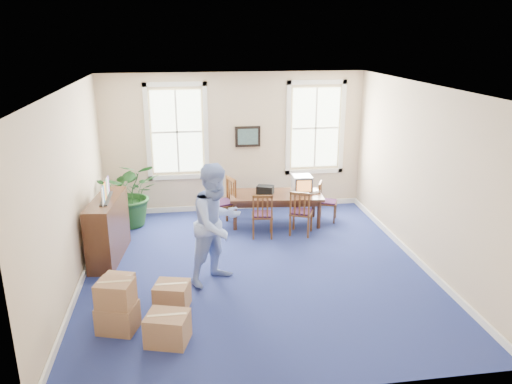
{
  "coord_description": "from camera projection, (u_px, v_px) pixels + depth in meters",
  "views": [
    {
      "loc": [
        -1.19,
        -7.97,
        4.04
      ],
      "look_at": [
        0.1,
        0.6,
        1.25
      ],
      "focal_mm": 35.0,
      "sensor_mm": 36.0,
      "label": 1
    }
  ],
  "objects": [
    {
      "name": "equipment_bag",
      "position": [
        265.0,
        190.0,
        10.83
      ],
      "size": [
        0.41,
        0.35,
        0.18
      ],
      "primitive_type": "cube",
      "rotation": [
        0.0,
        0.0,
        -0.4
      ],
      "color": "black",
      "rests_on": "conference_table"
    },
    {
      "name": "window_left",
      "position": [
        177.0,
        132.0,
        11.18
      ],
      "size": [
        1.4,
        0.12,
        2.2
      ],
      "primitive_type": null,
      "color": "white",
      "rests_on": "ground"
    },
    {
      "name": "crt_tv",
      "position": [
        302.0,
        184.0,
        10.91
      ],
      "size": [
        0.42,
        0.45,
        0.37
      ],
      "primitive_type": null,
      "rotation": [
        0.0,
        0.0,
        -0.02
      ],
      "color": "#B7B7BC",
      "rests_on": "conference_table"
    },
    {
      "name": "chair_near_left",
      "position": [
        262.0,
        214.0,
        10.21
      ],
      "size": [
        0.48,
        0.48,
        0.95
      ],
      "primitive_type": null,
      "rotation": [
        0.0,
        0.0,
        3.01
      ],
      "color": "brown",
      "rests_on": "ground"
    },
    {
      "name": "baseboard_right",
      "position": [
        413.0,
        255.0,
        9.31
      ],
      "size": [
        0.04,
        6.5,
        0.12
      ],
      "primitive_type": "cube",
      "color": "white",
      "rests_on": "ground"
    },
    {
      "name": "credenza",
      "position": [
        108.0,
        227.0,
        9.17
      ],
      "size": [
        0.62,
        1.6,
        1.22
      ],
      "primitive_type": "cube",
      "rotation": [
        0.0,
        0.0,
        -0.11
      ],
      "color": "#452717",
      "rests_on": "ground"
    },
    {
      "name": "game_console",
      "position": [
        314.0,
        191.0,
        10.96
      ],
      "size": [
        0.23,
        0.27,
        0.06
      ],
      "primitive_type": "cube",
      "rotation": [
        0.0,
        0.0,
        0.25
      ],
      "color": "white",
      "rests_on": "conference_table"
    },
    {
      "name": "wall_left",
      "position": [
        71.0,
        191.0,
        7.99
      ],
      "size": [
        0.0,
        6.5,
        6.5
      ],
      "primitive_type": "plane",
      "rotation": [
        1.57,
        0.0,
        1.57
      ],
      "color": "beige",
      "rests_on": "ground"
    },
    {
      "name": "wall_front",
      "position": [
        300.0,
        270.0,
        5.36
      ],
      "size": [
        6.5,
        0.0,
        6.5
      ],
      "primitive_type": "plane",
      "rotation": [
        -1.57,
        0.0,
        0.0
      ],
      "color": "beige",
      "rests_on": "ground"
    },
    {
      "name": "wall_back",
      "position": [
        235.0,
        143.0,
        11.48
      ],
      "size": [
        6.5,
        0.0,
        6.5
      ],
      "primitive_type": "plane",
      "rotation": [
        1.57,
        0.0,
        0.0
      ],
      "color": "beige",
      "rests_on": "ground"
    },
    {
      "name": "wall_right",
      "position": [
        422.0,
        176.0,
        8.84
      ],
      "size": [
        0.0,
        6.5,
        6.5
      ],
      "primitive_type": "plane",
      "rotation": [
        1.57,
        0.0,
        -1.57
      ],
      "color": "beige",
      "rests_on": "ground"
    },
    {
      "name": "potted_plant",
      "position": [
        131.0,
        193.0,
        10.73
      ],
      "size": [
        1.34,
        1.17,
        1.45
      ],
      "primitive_type": "imported",
      "rotation": [
        0.0,
        0.0,
        -0.03
      ],
      "color": "#1A451B",
      "rests_on": "ground"
    },
    {
      "name": "cardboard_boxes",
      "position": [
        132.0,
        300.0,
        7.09
      ],
      "size": [
        1.74,
        1.74,
        0.8
      ],
      "primitive_type": null,
      "rotation": [
        0.0,
        0.0,
        -0.29
      ],
      "color": "#9F714D",
      "rests_on": "ground"
    },
    {
      "name": "chair_end_left",
      "position": [
        222.0,
        203.0,
        10.72
      ],
      "size": [
        0.61,
        0.61,
        1.07
      ],
      "primitive_type": null,
      "rotation": [
        0.0,
        0.0,
        -1.22
      ],
      "color": "brown",
      "rests_on": "ground"
    },
    {
      "name": "brochure_rack",
      "position": [
        105.0,
        187.0,
        8.93
      ],
      "size": [
        0.26,
        0.79,
        0.34
      ],
      "primitive_type": null,
      "rotation": [
        0.0,
        0.0,
        0.16
      ],
      "color": "#99999E",
      "rests_on": "credenza"
    },
    {
      "name": "ceiling",
      "position": [
        255.0,
        87.0,
        7.93
      ],
      "size": [
        6.5,
        6.5,
        0.0
      ],
      "primitive_type": "plane",
      "rotation": [
        3.14,
        0.0,
        0.0
      ],
      "color": "white",
      "rests_on": "ground"
    },
    {
      "name": "conference_table",
      "position": [
        276.0,
        208.0,
        10.95
      ],
      "size": [
        2.08,
        1.1,
        0.68
      ],
      "primitive_type": null,
      "rotation": [
        0.0,
        0.0,
        -0.1
      ],
      "color": "#452717",
      "rests_on": "ground"
    },
    {
      "name": "man",
      "position": [
        217.0,
        224.0,
        8.2
      ],
      "size": [
        1.27,
        1.23,
        2.05
      ],
      "primitive_type": "imported",
      "rotation": [
        0.0,
        0.0,
        0.67
      ],
      "color": "#8CA5E7",
      "rests_on": "ground"
    },
    {
      "name": "chair_end_right",
      "position": [
        328.0,
        202.0,
        11.08
      ],
      "size": [
        0.51,
        0.51,
        0.88
      ],
      "primitive_type": null,
      "rotation": [
        0.0,
        0.0,
        1.18
      ],
      "color": "brown",
      "rests_on": "ground"
    },
    {
      "name": "window_right",
      "position": [
        315.0,
        128.0,
        11.64
      ],
      "size": [
        1.4,
        0.12,
        2.2
      ],
      "primitive_type": null,
      "color": "white",
      "rests_on": "ground"
    },
    {
      "name": "baseboard_left",
      "position": [
        83.0,
        277.0,
        8.47
      ],
      "size": [
        0.04,
        6.5,
        0.12
      ],
      "primitive_type": "cube",
      "color": "white",
      "rests_on": "ground"
    },
    {
      "name": "wall_picture",
      "position": [
        248.0,
        137.0,
        11.43
      ],
      "size": [
        0.58,
        0.06,
        0.48
      ],
      "primitive_type": null,
      "color": "black",
      "rests_on": "ground"
    },
    {
      "name": "floor",
      "position": [
        255.0,
        269.0,
        8.91
      ],
      "size": [
        6.5,
        6.5,
        0.0
      ],
      "primitive_type": "plane",
      "color": "navy",
      "rests_on": "ground"
    },
    {
      "name": "chair_near_right",
      "position": [
        301.0,
        212.0,
        10.32
      ],
      "size": [
        0.58,
        0.58,
        0.97
      ],
      "primitive_type": null,
      "rotation": [
        0.0,
        0.0,
        2.72
      ],
      "color": "brown",
      "rests_on": "ground"
    },
    {
      "name": "baseboard_back",
      "position": [
        236.0,
        206.0,
        11.92
      ],
      "size": [
        6.0,
        0.04,
        0.12
      ],
      "primitive_type": "cube",
      "color": "white",
      "rests_on": "ground"
    }
  ]
}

